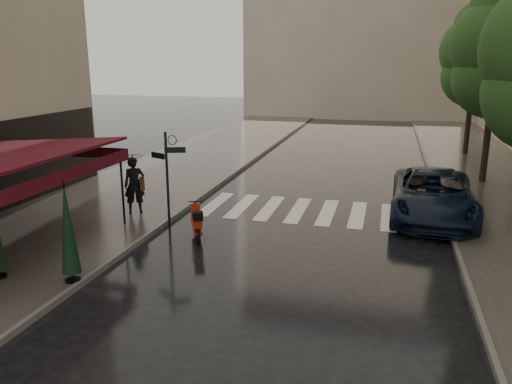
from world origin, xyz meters
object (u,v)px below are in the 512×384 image
at_px(scooter, 197,223).
at_px(parked_car, 433,195).
at_px(pedestrian_with_umbrella, 133,163).
at_px(parasol_front, 68,228).

xyz_separation_m(scooter, parked_car, (7.00, 3.93, 0.33)).
bearing_deg(pedestrian_with_umbrella, scooter, -61.35).
bearing_deg(parked_car, scooter, -148.89).
distance_m(scooter, parasol_front, 4.31).
distance_m(scooter, parked_car, 8.03).
height_order(parked_car, parasol_front, parasol_front).
xyz_separation_m(pedestrian_with_umbrella, scooter, (2.87, -1.57, -1.37)).
distance_m(pedestrian_with_umbrella, parked_car, 10.20).
bearing_deg(parasol_front, parked_car, 42.00).
height_order(pedestrian_with_umbrella, parked_car, pedestrian_with_umbrella).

